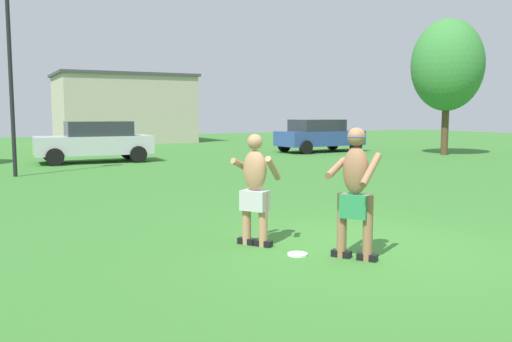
# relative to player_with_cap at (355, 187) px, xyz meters

# --- Properties ---
(ground_plane) EXTENTS (80.00, 80.00, 0.00)m
(ground_plane) POSITION_rel_player_with_cap_xyz_m (0.47, 0.44, -0.95)
(ground_plane) COLOR #38752D
(player_with_cap) EXTENTS (0.78, 0.75, 1.73)m
(player_with_cap) POSITION_rel_player_with_cap_xyz_m (0.00, 0.00, 0.00)
(player_with_cap) COLOR black
(player_with_cap) RESTS_ON ground_plane
(player_in_gray) EXTENTS (0.74, 0.77, 1.61)m
(player_in_gray) POSITION_rel_player_with_cap_xyz_m (-0.81, 1.25, -0.11)
(player_in_gray) COLOR black
(player_in_gray) RESTS_ON ground_plane
(frisbee) EXTENTS (0.27, 0.27, 0.03)m
(frisbee) POSITION_rel_player_with_cap_xyz_m (-0.56, 0.50, -0.94)
(frisbee) COLOR white
(frisbee) RESTS_ON ground_plane
(car_blue_near_post) EXTENTS (4.40, 2.23, 1.58)m
(car_blue_near_post) POSITION_rel_player_with_cap_xyz_m (10.54, 16.41, -0.13)
(car_blue_near_post) COLOR #2D478C
(car_blue_near_post) RESTS_ON ground_plane
(car_silver_mid_lot) EXTENTS (4.36, 2.16, 1.58)m
(car_silver_mid_lot) POSITION_rel_player_with_cap_xyz_m (-0.26, 15.79, -0.13)
(car_silver_mid_lot) COLOR silver
(car_silver_mid_lot) RESTS_ON ground_plane
(lamp_post) EXTENTS (0.60, 0.24, 5.69)m
(lamp_post) POSITION_rel_player_with_cap_xyz_m (-3.34, 12.08, 2.54)
(lamp_post) COLOR black
(lamp_post) RESTS_ON ground_plane
(outbuilding_behind_lot) EXTENTS (8.45, 6.00, 4.35)m
(outbuilding_behind_lot) POSITION_rel_player_with_cap_xyz_m (4.23, 29.64, 1.23)
(outbuilding_behind_lot) COLOR #B2A893
(outbuilding_behind_lot) RESTS_ON ground_plane
(tree_behind_players) EXTENTS (3.18, 3.18, 6.07)m
(tree_behind_players) POSITION_rel_player_with_cap_xyz_m (14.54, 12.24, 3.06)
(tree_behind_players) COLOR #4C3823
(tree_behind_players) RESTS_ON ground_plane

